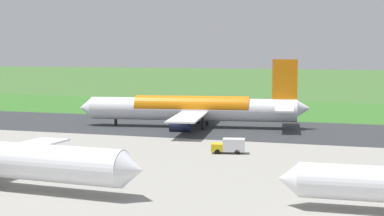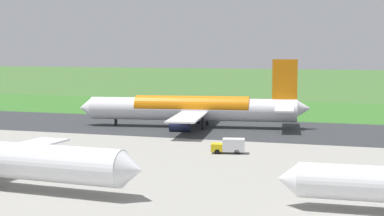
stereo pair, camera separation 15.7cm
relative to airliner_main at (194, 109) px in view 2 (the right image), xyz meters
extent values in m
plane|color=#3D662D|center=(-2.90, 0.06, -4.35)|extent=(800.00, 800.00, 0.00)
cube|color=#2D3033|center=(-2.90, 0.06, -4.32)|extent=(600.00, 35.06, 0.06)
cube|color=gray|center=(-2.90, 67.26, -4.33)|extent=(440.00, 110.00, 0.05)
cube|color=#346B27|center=(-2.90, -34.95, -4.33)|extent=(600.00, 80.00, 0.04)
cylinder|color=white|center=(0.37, 0.06, -0.15)|extent=(48.24, 12.36, 5.20)
cone|color=white|center=(25.58, 3.89, -0.15)|extent=(3.71, 5.33, 4.94)
cone|color=white|center=(-24.54, -3.73, 0.45)|extent=(4.12, 4.90, 4.42)
cube|color=orange|center=(-20.51, -3.12, 6.95)|extent=(5.61, 1.34, 9.00)
cube|color=white|center=(-21.33, 2.32, 0.65)|extent=(5.31, 9.50, 0.36)
cube|color=white|center=(-19.68, -8.56, 0.65)|extent=(5.31, 9.50, 0.36)
cube|color=white|center=(-2.27, 10.78, -0.55)|extent=(9.24, 22.65, 0.35)
cube|color=white|center=(1.04, -10.97, -0.55)|extent=(9.24, 22.65, 0.35)
cylinder|color=#23284C|center=(0.73, 7.70, -3.03)|extent=(4.87, 3.44, 2.80)
cylinder|color=#23284C|center=(2.99, -7.13, -3.03)|extent=(4.87, 3.44, 2.80)
cylinder|color=black|center=(18.41, 2.80, -2.64)|extent=(0.70, 0.70, 3.42)
cylinder|color=black|center=(-3.19, 3.56, -2.64)|extent=(0.70, 0.70, 3.42)
cylinder|color=black|center=(-1.99, -4.35, -2.64)|extent=(0.70, 0.70, 3.42)
cylinder|color=orange|center=(0.37, 0.06, 0.37)|extent=(26.89, 9.14, 5.23)
cone|color=white|center=(-31.39, 63.74, -1.10)|extent=(2.47, 3.92, 3.83)
cone|color=white|center=(-13.29, 66.80, -0.55)|extent=(2.98, 4.62, 4.47)
cube|color=white|center=(10.04, 55.44, -0.91)|extent=(6.60, 20.19, 0.32)
cube|color=gold|center=(-14.42, 32.03, -3.25)|extent=(2.62, 2.62, 1.30)
cube|color=silver|center=(-17.16, 31.43, -2.80)|extent=(4.20, 3.05, 2.20)
cylinder|color=black|center=(-14.63, 33.00, -3.90)|extent=(0.94, 0.48, 0.90)
cylinder|color=black|center=(-14.21, 31.05, -3.90)|extent=(0.94, 0.48, 0.90)
cylinder|color=black|center=(-17.96, 32.28, -3.90)|extent=(0.94, 0.48, 0.90)
cylinder|color=black|center=(-17.53, 30.33, -3.90)|extent=(0.94, 0.48, 0.90)
cylinder|color=slate|center=(-4.99, -39.39, -3.36)|extent=(0.10, 0.10, 1.98)
cube|color=red|center=(-4.99, -39.41, -2.07)|extent=(0.60, 0.04, 0.60)
cone|color=orange|center=(2.70, -36.65, -4.08)|extent=(0.40, 0.40, 0.55)
camera|label=1|loc=(-41.37, 132.10, 13.86)|focal=56.40mm
camera|label=2|loc=(-41.52, 132.05, 13.86)|focal=56.40mm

